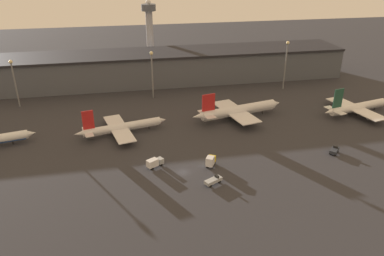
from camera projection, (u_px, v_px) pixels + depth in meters
The scene contains 13 objects.
ground at pixel (183, 172), 128.18m from camera, with size 600.00×600.00×0.00m, color #2D2D33.
terminal_building at pixel (152, 67), 215.15m from camera, with size 223.51×29.44×17.62m.
airplane_1 at pixel (121, 127), 154.55m from camera, with size 38.32×29.48×12.40m.
airplane_2 at pixel (238, 110), 168.83m from camera, with size 45.10×30.55×13.77m.
airplane_3 at pixel (357, 107), 173.89m from camera, with size 38.73×31.45×14.01m.
service_vehicle_0 at pixel (155, 162), 130.56m from camera, with size 6.49×5.11×3.28m.
service_vehicle_1 at pixel (334, 150), 140.01m from camera, with size 5.26×5.24×2.60m.
service_vehicle_2 at pixel (213, 180), 121.25m from camera, with size 6.52×4.85×2.64m.
service_vehicle_3 at pixel (211, 161), 131.10m from camera, with size 4.50×5.36×3.92m.
lamp_post_0 at pixel (14, 77), 177.28m from camera, with size 1.80×1.80×23.31m.
lamp_post_1 at pixel (152, 69), 188.62m from camera, with size 1.80×1.80×24.30m.
lamp_post_2 at pixel (286, 59), 200.84m from camera, with size 1.80×1.80×26.42m.
control_tower at pixel (150, 29), 239.08m from camera, with size 9.00×9.00×42.52m.
Camera 1 is at (-18.26, -108.35, 67.80)m, focal length 35.00 mm.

